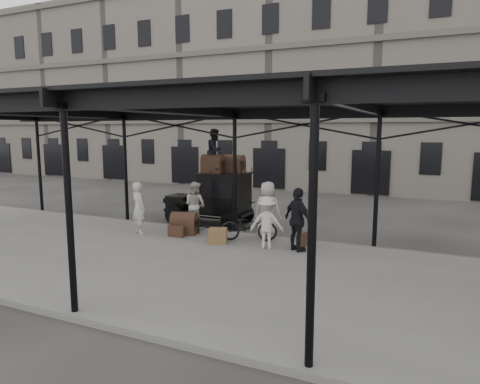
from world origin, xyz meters
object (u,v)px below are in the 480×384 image
at_px(taxi, 217,196).
at_px(bicycle, 249,226).
at_px(steamer_trunk_roof_near, 213,165).
at_px(porter_official, 298,220).
at_px(steamer_trunk_platform, 184,225).
at_px(porter_left, 139,208).

relative_size(taxi, bicycle, 1.89).
height_order(taxi, steamer_trunk_roof_near, steamer_trunk_roof_near).
height_order(porter_official, steamer_trunk_platform, porter_official).
relative_size(taxi, porter_official, 1.84).
height_order(porter_official, bicycle, porter_official).
height_order(porter_left, steamer_trunk_platform, porter_left).
bearing_deg(porter_left, steamer_trunk_platform, -133.07).
bearing_deg(porter_left, taxi, -93.03).
relative_size(porter_left, steamer_trunk_platform, 2.06).
bearing_deg(bicycle, porter_official, -125.79).
distance_m(porter_left, porter_official, 5.91).
xyz_separation_m(taxi, steamer_trunk_roof_near, (-0.08, -0.25, 1.28)).
relative_size(porter_left, bicycle, 0.98).
bearing_deg(steamer_trunk_platform, porter_official, -18.88).
xyz_separation_m(porter_left, steamer_trunk_platform, (1.53, 0.62, -0.61)).
relative_size(porter_left, porter_official, 0.95).
relative_size(porter_official, bicycle, 1.03).
distance_m(porter_left, steamer_trunk_platform, 1.76).
height_order(taxi, steamer_trunk_platform, taxi).
bearing_deg(bicycle, porter_left, 80.67).
relative_size(porter_official, steamer_trunk_platform, 2.17).
relative_size(taxi, steamer_trunk_platform, 3.99).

